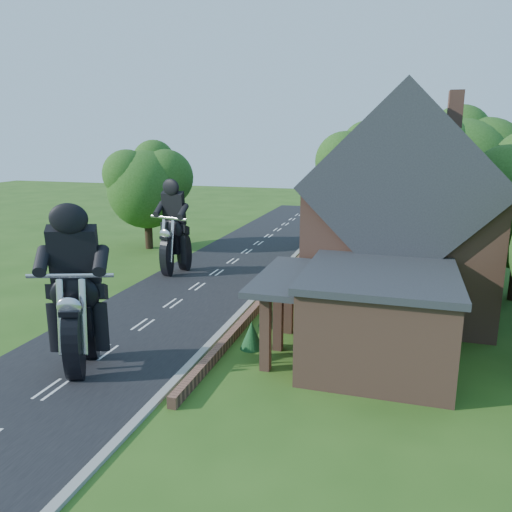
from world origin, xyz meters
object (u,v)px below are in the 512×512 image
(annex, at_px, (374,315))
(motorcycle_follow, at_px, (176,260))
(motorcycle_lead, at_px, (82,346))
(garden_wall, at_px, (268,295))
(house, at_px, (400,217))

(annex, bearing_deg, motorcycle_follow, 143.56)
(annex, bearing_deg, motorcycle_lead, -159.43)
(annex, bearing_deg, garden_wall, 133.84)
(garden_wall, relative_size, motorcycle_follow, 12.02)
(motorcycle_follow, bearing_deg, motorcycle_lead, 116.53)
(garden_wall, xyz_separation_m, motorcycle_follow, (-6.58, 3.17, 0.65))
(garden_wall, xyz_separation_m, annex, (5.57, -5.80, 1.57))
(motorcycle_lead, distance_m, motorcycle_follow, 12.86)
(annex, height_order, motorcycle_lead, annex)
(garden_wall, relative_size, annex, 3.12)
(annex, distance_m, motorcycle_lead, 10.44)
(garden_wall, relative_size, house, 2.15)
(annex, xyz_separation_m, motorcycle_lead, (-9.74, -3.65, -0.88))
(house, distance_m, annex, 7.30)
(garden_wall, height_order, motorcycle_lead, motorcycle_lead)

